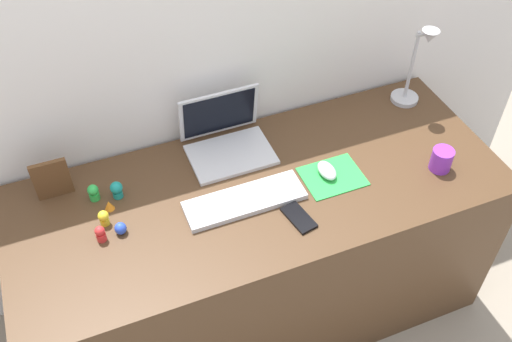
{
  "coord_description": "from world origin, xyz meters",
  "views": [
    {
      "loc": [
        -0.52,
        -1.26,
        2.2
      ],
      "look_at": [
        -0.02,
        0.0,
        0.83
      ],
      "focal_mm": 40.73,
      "sensor_mm": 36.0,
      "label": 1
    }
  ],
  "objects_px": {
    "laptop": "(226,136)",
    "toy_figurine_yellow": "(104,218)",
    "cell_phone": "(299,218)",
    "picture_frame": "(52,179)",
    "keyboard": "(245,200)",
    "desk_lamp": "(416,69)",
    "toy_figurine_blue": "(121,228)",
    "toy_figurine_red": "(100,234)",
    "toy_figurine_green": "(93,192)",
    "toy_figurine_orange": "(109,205)",
    "toy_figurine_teal": "(117,189)",
    "coffee_mug": "(441,160)",
    "mouse": "(327,171)"
  },
  "relations": [
    {
      "from": "mouse",
      "to": "toy_figurine_blue",
      "type": "distance_m",
      "value": 0.73
    },
    {
      "from": "keyboard",
      "to": "toy_figurine_red",
      "type": "distance_m",
      "value": 0.48
    },
    {
      "from": "coffee_mug",
      "to": "toy_figurine_red",
      "type": "xyz_separation_m",
      "value": [
        -1.18,
        0.13,
        -0.01
      ]
    },
    {
      "from": "desk_lamp",
      "to": "coffee_mug",
      "type": "xyz_separation_m",
      "value": [
        -0.1,
        -0.36,
        -0.13
      ]
    },
    {
      "from": "cell_phone",
      "to": "coffee_mug",
      "type": "xyz_separation_m",
      "value": [
        0.56,
        0.03,
        0.04
      ]
    },
    {
      "from": "toy_figurine_green",
      "to": "laptop",
      "type": "bearing_deg",
      "value": 8.67
    },
    {
      "from": "laptop",
      "to": "toy_figurine_yellow",
      "type": "distance_m",
      "value": 0.53
    },
    {
      "from": "keyboard",
      "to": "toy_figurine_orange",
      "type": "xyz_separation_m",
      "value": [
        -0.43,
        0.14,
        0.01
      ]
    },
    {
      "from": "keyboard",
      "to": "desk_lamp",
      "type": "distance_m",
      "value": 0.85
    },
    {
      "from": "coffee_mug",
      "to": "toy_figurine_orange",
      "type": "relative_size",
      "value": 2.32
    },
    {
      "from": "mouse",
      "to": "cell_phone",
      "type": "bearing_deg",
      "value": -140.14
    },
    {
      "from": "toy_figurine_red",
      "to": "toy_figurine_teal",
      "type": "bearing_deg",
      "value": 61.83
    },
    {
      "from": "picture_frame",
      "to": "toy_figurine_red",
      "type": "distance_m",
      "value": 0.28
    },
    {
      "from": "keyboard",
      "to": "laptop",
      "type": "bearing_deg",
      "value": 82.91
    },
    {
      "from": "toy_figurine_green",
      "to": "picture_frame",
      "type": "bearing_deg",
      "value": 149.91
    },
    {
      "from": "laptop",
      "to": "toy_figurine_yellow",
      "type": "height_order",
      "value": "laptop"
    },
    {
      "from": "desk_lamp",
      "to": "mouse",
      "type": "bearing_deg",
      "value": -153.88
    },
    {
      "from": "toy_figurine_blue",
      "to": "cell_phone",
      "type": "bearing_deg",
      "value": -16.08
    },
    {
      "from": "keyboard",
      "to": "cell_phone",
      "type": "xyz_separation_m",
      "value": [
        0.14,
        -0.13,
        -0.01
      ]
    },
    {
      "from": "toy_figurine_orange",
      "to": "toy_figurine_green",
      "type": "bearing_deg",
      "value": 119.97
    },
    {
      "from": "toy_figurine_blue",
      "to": "mouse",
      "type": "bearing_deg",
      "value": -1.0
    },
    {
      "from": "keyboard",
      "to": "coffee_mug",
      "type": "bearing_deg",
      "value": -8.57
    },
    {
      "from": "laptop",
      "to": "cell_phone",
      "type": "xyz_separation_m",
      "value": [
        0.1,
        -0.41,
        -0.05
      ]
    },
    {
      "from": "coffee_mug",
      "to": "toy_figurine_blue",
      "type": "bearing_deg",
      "value": 173.23
    },
    {
      "from": "keyboard",
      "to": "toy_figurine_red",
      "type": "relative_size",
      "value": 6.86
    },
    {
      "from": "mouse",
      "to": "toy_figurine_red",
      "type": "relative_size",
      "value": 1.61
    },
    {
      "from": "mouse",
      "to": "picture_frame",
      "type": "bearing_deg",
      "value": 163.89
    },
    {
      "from": "laptop",
      "to": "toy_figurine_orange",
      "type": "xyz_separation_m",
      "value": [
        -0.46,
        -0.14,
        -0.04
      ]
    },
    {
      "from": "mouse",
      "to": "toy_figurine_red",
      "type": "bearing_deg",
      "value": 179.47
    },
    {
      "from": "coffee_mug",
      "to": "toy_figurine_red",
      "type": "height_order",
      "value": "coffee_mug"
    },
    {
      "from": "cell_phone",
      "to": "toy_figurine_teal",
      "type": "bearing_deg",
      "value": 137.95
    },
    {
      "from": "keyboard",
      "to": "toy_figurine_teal",
      "type": "height_order",
      "value": "toy_figurine_teal"
    },
    {
      "from": "toy_figurine_red",
      "to": "picture_frame",
      "type": "bearing_deg",
      "value": 112.39
    },
    {
      "from": "mouse",
      "to": "toy_figurine_yellow",
      "type": "distance_m",
      "value": 0.77
    },
    {
      "from": "keyboard",
      "to": "toy_figurine_yellow",
      "type": "bearing_deg",
      "value": 169.66
    },
    {
      "from": "coffee_mug",
      "to": "toy_figurine_yellow",
      "type": "bearing_deg",
      "value": 170.74
    },
    {
      "from": "toy_figurine_red",
      "to": "keyboard",
      "type": "bearing_deg",
      "value": -2.57
    },
    {
      "from": "desk_lamp",
      "to": "toy_figurine_green",
      "type": "bearing_deg",
      "value": -177.93
    },
    {
      "from": "toy_figurine_green",
      "to": "toy_figurine_blue",
      "type": "bearing_deg",
      "value": -74.24
    },
    {
      "from": "cell_phone",
      "to": "toy_figurine_orange",
      "type": "bearing_deg",
      "value": 143.26
    },
    {
      "from": "picture_frame",
      "to": "toy_figurine_teal",
      "type": "distance_m",
      "value": 0.21
    },
    {
      "from": "toy_figurine_blue",
      "to": "toy_figurine_green",
      "type": "height_order",
      "value": "toy_figurine_green"
    },
    {
      "from": "cell_phone",
      "to": "toy_figurine_teal",
      "type": "xyz_separation_m",
      "value": [
        -0.53,
        0.32,
        0.03
      ]
    },
    {
      "from": "cell_phone",
      "to": "picture_frame",
      "type": "height_order",
      "value": "picture_frame"
    },
    {
      "from": "toy_figurine_orange",
      "to": "toy_figurine_teal",
      "type": "relative_size",
      "value": 0.56
    },
    {
      "from": "toy_figurine_blue",
      "to": "toy_figurine_green",
      "type": "bearing_deg",
      "value": 105.76
    },
    {
      "from": "laptop",
      "to": "cell_phone",
      "type": "relative_size",
      "value": 2.34
    },
    {
      "from": "cell_phone",
      "to": "picture_frame",
      "type": "relative_size",
      "value": 0.85
    },
    {
      "from": "toy_figurine_blue",
      "to": "keyboard",
      "type": "bearing_deg",
      "value": -3.7
    },
    {
      "from": "toy_figurine_yellow",
      "to": "toy_figurine_orange",
      "type": "bearing_deg",
      "value": 64.9
    }
  ]
}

